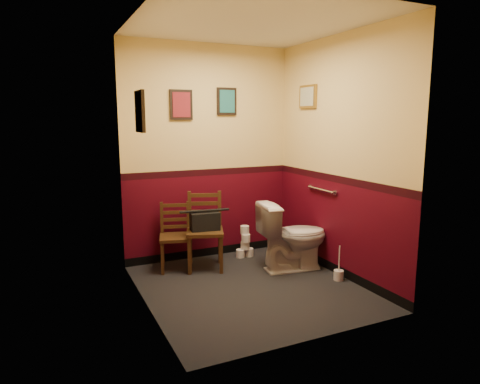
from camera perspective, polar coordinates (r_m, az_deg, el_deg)
name	(u,v)px	position (r m, az deg, el deg)	size (l,w,h in m)	color
floor	(250,287)	(4.70, 1.33, -12.60)	(2.20, 2.40, 0.00)	black
ceiling	(251,23)	(4.44, 1.47, 21.65)	(2.20, 2.40, 0.00)	silver
wall_back	(208,153)	(5.46, -4.25, 5.16)	(2.20, 2.70, 0.00)	#440512
wall_front	(320,176)	(3.34, 10.61, 2.09)	(2.20, 2.70, 0.00)	#440512
wall_left	(142,167)	(4.00, -12.88, 3.26)	(2.40, 2.70, 0.00)	#440512
wall_right	(338,158)	(4.95, 12.90, 4.47)	(2.40, 2.70, 0.00)	#440512
grab_bar	(321,190)	(5.18, 10.77, 0.31)	(0.05, 0.56, 0.06)	silver
framed_print_back_a	(181,105)	(5.31, -7.85, 11.45)	(0.28, 0.04, 0.36)	black
framed_print_back_b	(227,101)	(5.52, -1.78, 11.98)	(0.26, 0.04, 0.34)	black
framed_print_left	(140,111)	(4.08, -13.17, 10.41)	(0.04, 0.30, 0.38)	black
framed_print_right	(308,97)	(5.41, 9.03, 12.45)	(0.04, 0.34, 0.28)	olive
toilet	(293,236)	(5.15, 7.09, -5.90)	(0.46, 0.82, 0.81)	white
toilet_brush	(339,274)	(4.99, 13.02, -10.66)	(0.11, 0.11, 0.40)	silver
chair_left	(176,236)	(5.18, -8.58, -5.86)	(0.46, 0.46, 0.80)	#412913
chair_right	(205,231)	(5.16, -4.70, -5.16)	(0.55, 0.55, 0.92)	#412913
handbag	(205,221)	(5.09, -4.71, -3.89)	(0.36, 0.21, 0.25)	black
tp_stack	(245,244)	(5.61, 0.67, -6.92)	(0.24, 0.14, 0.41)	silver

